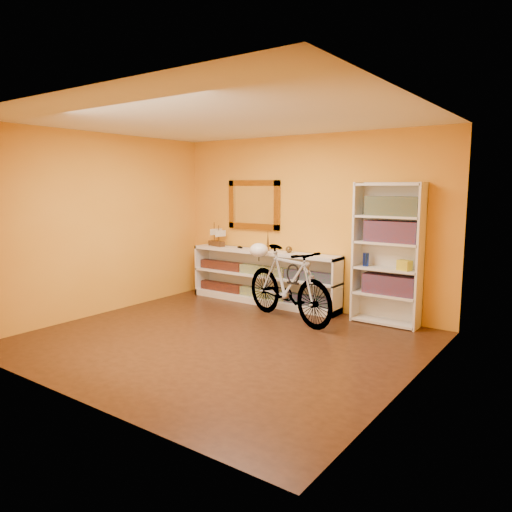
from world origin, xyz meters
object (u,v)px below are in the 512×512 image
Objects in this scene: bookcase at (387,254)px; helmet at (259,250)px; bicycle at (288,284)px; console_unit at (263,277)px.

helmet is (-1.79, -0.42, -0.04)m from bookcase.
bicycle is 0.78m from helmet.
bookcase is 6.77× the size of helmet.
helmet reaches higher than console_unit.
bookcase is 1.08× the size of bicycle.
console_unit is 1.37× the size of bookcase.
helmet is at bearing -63.98° from console_unit.
bicycle is at bearing -151.10° from bookcase.
helmet is at bearing 90.00° from bicycle.
bookcase is 1.38m from bicycle.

